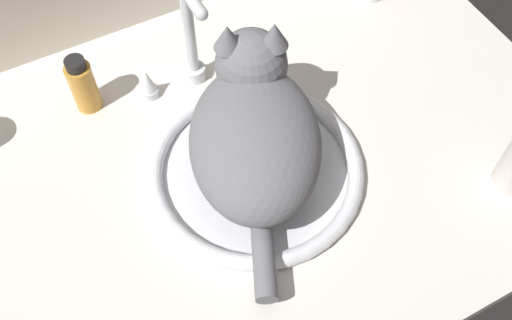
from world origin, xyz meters
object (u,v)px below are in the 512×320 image
cat (255,125)px  amber_bottle (83,85)px  sink_basin (256,170)px  faucet (193,48)px

cat → amber_bottle: bearing=129.9°
cat → amber_bottle: 31.98cm
sink_basin → faucet: size_ratio=1.61×
faucet → cat: cat is taller
sink_basin → cat: size_ratio=0.90×
sink_basin → cat: (0.99, 2.21, 8.88)cm
faucet → amber_bottle: faucet is taller
sink_basin → faucet: bearing=90.0°
sink_basin → amber_bottle: bearing=126.1°
sink_basin → amber_bottle: (-19.29, 26.48, 4.18)cm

